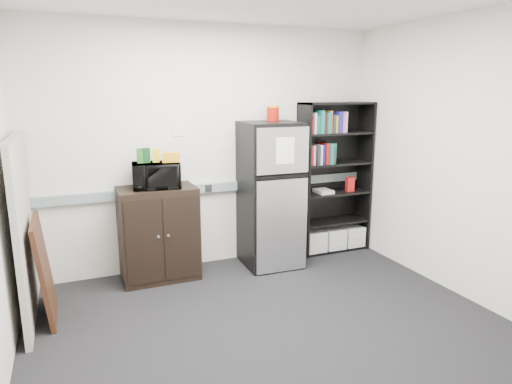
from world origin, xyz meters
TOP-DOWN VIEW (x-y plane):
  - floor at (0.00, 0.00)m, footprint 4.00×4.00m
  - wall_back at (0.00, 1.75)m, footprint 4.00×0.02m
  - wall_right at (2.00, 0.00)m, footprint 0.02×3.50m
  - electrical_raceway at (0.00, 1.72)m, footprint 3.92×0.05m
  - wall_note at (-0.35, 1.74)m, footprint 0.14×0.00m
  - bookshelf at (1.53, 1.57)m, footprint 0.90×0.34m
  - cubicle_partition at (-1.90, 1.08)m, footprint 0.06×1.30m
  - cabinet at (-0.67, 1.50)m, footprint 0.80×0.53m
  - microwave at (-0.67, 1.48)m, footprint 0.51×0.37m
  - snack_box_a at (-0.81, 1.52)m, footprint 0.07×0.05m
  - snack_box_b at (-0.75, 1.52)m, footprint 0.08×0.06m
  - snack_box_c at (-0.65, 1.52)m, footprint 0.08×0.06m
  - snack_bag at (-0.51, 1.47)m, footprint 0.20×0.14m
  - refrigerator at (0.60, 1.42)m, footprint 0.64×0.67m
  - coffee_can at (0.68, 1.55)m, footprint 0.14×0.14m
  - framed_poster at (-1.77, 1.00)m, footprint 0.13×0.71m

SIDE VIEW (x-z plane):
  - floor at x=0.00m, z-range 0.00..0.00m
  - framed_poster at x=-1.77m, z-range 0.00..0.91m
  - cabinet at x=-0.67m, z-range 0.00..1.00m
  - cubicle_partition at x=-1.90m, z-range 0.00..1.62m
  - refrigerator at x=0.60m, z-range 0.00..1.65m
  - electrical_raceway at x=0.00m, z-range 0.85..0.95m
  - bookshelf at x=1.53m, z-range -0.01..1.84m
  - microwave at x=-0.67m, z-range 1.00..1.26m
  - snack_bag at x=-0.51m, z-range 1.26..1.36m
  - snack_box_c at x=-0.65m, z-range 1.26..1.40m
  - snack_box_a at x=-0.81m, z-range 1.26..1.41m
  - snack_box_b at x=-0.75m, z-range 1.26..1.41m
  - wall_back at x=0.00m, z-range 0.00..2.70m
  - wall_right at x=2.00m, z-range 0.00..2.70m
  - wall_note at x=-0.35m, z-range 1.50..1.60m
  - coffee_can at x=0.68m, z-range 1.65..1.84m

